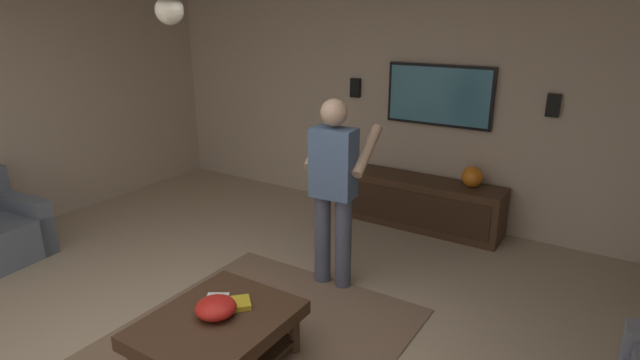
% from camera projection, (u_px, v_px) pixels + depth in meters
% --- Properties ---
extents(wall_back_tv, '(0.10, 6.95, 2.69)m').
position_uv_depth(wall_back_tv, '(410.00, 100.00, 5.72)').
color(wall_back_tv, '#BCA893').
rests_on(wall_back_tv, ground).
extents(area_rug, '(2.48, 1.93, 0.01)m').
position_uv_depth(area_rug, '(240.00, 352.00, 3.58)').
color(area_rug, '#7A604C').
rests_on(area_rug, ground).
extents(coffee_table, '(1.00, 0.80, 0.40)m').
position_uv_depth(coffee_table, '(218.00, 331.00, 3.32)').
color(coffee_table, '#422B1C').
rests_on(coffee_table, ground).
extents(media_console, '(0.45, 1.70, 0.55)m').
position_uv_depth(media_console, '(424.00, 204.00, 5.60)').
color(media_console, '#422B1C').
rests_on(media_console, ground).
extents(tv, '(0.05, 1.16, 0.65)m').
position_uv_depth(tv, '(439.00, 95.00, 5.43)').
color(tv, black).
extents(person_standing, '(0.56, 0.57, 1.64)m').
position_uv_depth(person_standing, '(334.00, 183.00, 4.22)').
color(person_standing, '#4C5166').
rests_on(person_standing, ground).
extents(bowl, '(0.27, 0.27, 0.12)m').
position_uv_depth(bowl, '(216.00, 308.00, 3.29)').
color(bowl, red).
rests_on(bowl, coffee_table).
extents(remote_white, '(0.12, 0.15, 0.02)m').
position_uv_depth(remote_white, '(218.00, 295.00, 3.53)').
color(remote_white, white).
rests_on(remote_white, coffee_table).
extents(book, '(0.27, 0.27, 0.04)m').
position_uv_depth(book, '(234.00, 304.00, 3.41)').
color(book, gold).
rests_on(book, coffee_table).
extents(vase_round, '(0.22, 0.22, 0.22)m').
position_uv_depth(vase_round, '(472.00, 177.00, 5.28)').
color(vase_round, orange).
rests_on(vase_round, media_console).
extents(wall_speaker_left, '(0.06, 0.12, 0.22)m').
position_uv_depth(wall_speaker_left, '(553.00, 105.00, 4.87)').
color(wall_speaker_left, black).
extents(wall_speaker_right, '(0.06, 0.12, 0.22)m').
position_uv_depth(wall_speaker_right, '(356.00, 88.00, 5.97)').
color(wall_speaker_right, black).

